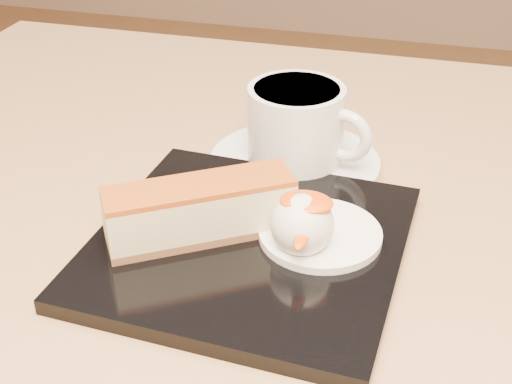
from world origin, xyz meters
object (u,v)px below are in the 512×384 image
(saucer, at_px, (294,164))
(table, at_px, (209,363))
(dessert_plate, at_px, (249,245))
(cheesecake, at_px, (200,210))
(ice_cream_scoop, at_px, (302,224))
(coffee_cup, at_px, (298,124))

(saucer, bearing_deg, table, -117.81)
(dessert_plate, distance_m, cheesecake, 0.05)
(ice_cream_scoop, distance_m, saucer, 0.14)
(dessert_plate, height_order, ice_cream_scoop, ice_cream_scoop)
(table, distance_m, ice_cream_scoop, 0.21)
(saucer, bearing_deg, ice_cream_scoop, -75.63)
(table, height_order, coffee_cup, coffee_cup)
(saucer, bearing_deg, dessert_plate, -92.48)
(table, relative_size, saucer, 5.33)
(cheesecake, bearing_deg, ice_cream_scoop, -33.03)
(table, xyz_separation_m, dessert_plate, (0.05, -0.03, 0.16))
(dessert_plate, xyz_separation_m, cheesecake, (-0.03, -0.00, 0.03))
(ice_cream_scoop, bearing_deg, dessert_plate, 172.87)
(cheesecake, relative_size, saucer, 0.89)
(ice_cream_scoop, bearing_deg, cheesecake, 180.00)
(dessert_plate, relative_size, coffee_cup, 2.00)
(coffee_cup, bearing_deg, table, -105.40)
(table, distance_m, dessert_plate, 0.17)
(cheesecake, xyz_separation_m, ice_cream_scoop, (0.08, 0.00, 0.00))
(cheesecake, relative_size, ice_cream_scoop, 2.99)
(ice_cream_scoop, height_order, coffee_cup, coffee_cup)
(dessert_plate, distance_m, coffee_cup, 0.13)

